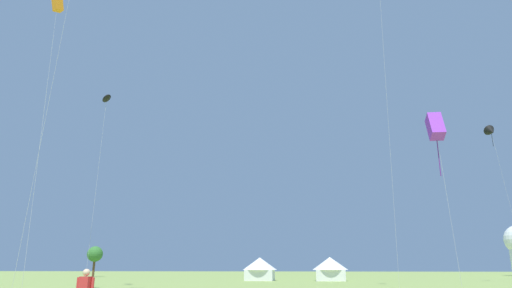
{
  "coord_description": "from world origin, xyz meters",
  "views": [
    {
      "loc": [
        4.91,
        -5.02,
        1.77
      ],
      "look_at": [
        0.0,
        32.0,
        12.14
      ],
      "focal_mm": 31.23,
      "sensor_mm": 36.0,
      "label": 1
    }
  ],
  "objects_px": {
    "kite_black_parafoil": "(107,99)",
    "festival_tent_left": "(260,268)",
    "kite_black_delta": "(491,131)",
    "tree_distant_left": "(95,254)",
    "kite_purple_box": "(435,127)",
    "festival_tent_right": "(330,268)",
    "kite_orange_box": "(57,5)"
  },
  "relations": [
    {
      "from": "kite_purple_box",
      "to": "kite_black_delta",
      "type": "xyz_separation_m",
      "value": [
        14.0,
        25.85,
        6.96
      ]
    },
    {
      "from": "kite_purple_box",
      "to": "festival_tent_right",
      "type": "relative_size",
      "value": 2.7
    },
    {
      "from": "kite_black_parafoil",
      "to": "kite_black_delta",
      "type": "relative_size",
      "value": 0.94
    },
    {
      "from": "kite_orange_box",
      "to": "kite_black_delta",
      "type": "relative_size",
      "value": 1.19
    },
    {
      "from": "kite_black_delta",
      "to": "festival_tent_right",
      "type": "xyz_separation_m",
      "value": [
        -21.35,
        4.47,
        -17.09
      ]
    },
    {
      "from": "festival_tent_left",
      "to": "kite_purple_box",
      "type": "bearing_deg",
      "value": -60.77
    },
    {
      "from": "festival_tent_right",
      "to": "kite_orange_box",
      "type": "bearing_deg",
      "value": -123.38
    },
    {
      "from": "kite_purple_box",
      "to": "kite_black_parafoil",
      "type": "relative_size",
      "value": 0.7
    },
    {
      "from": "kite_purple_box",
      "to": "kite_orange_box",
      "type": "bearing_deg",
      "value": -173.59
    },
    {
      "from": "festival_tent_right",
      "to": "tree_distant_left",
      "type": "distance_m",
      "value": 49.07
    },
    {
      "from": "kite_black_parafoil",
      "to": "tree_distant_left",
      "type": "distance_m",
      "value": 51.3
    },
    {
      "from": "tree_distant_left",
      "to": "kite_black_parafoil",
      "type": "bearing_deg",
      "value": -63.39
    },
    {
      "from": "kite_black_delta",
      "to": "kite_purple_box",
      "type": "bearing_deg",
      "value": -118.44
    },
    {
      "from": "kite_black_parafoil",
      "to": "tree_distant_left",
      "type": "relative_size",
      "value": 3.25
    },
    {
      "from": "kite_orange_box",
      "to": "festival_tent_right",
      "type": "distance_m",
      "value": 45.36
    },
    {
      "from": "festival_tent_left",
      "to": "tree_distant_left",
      "type": "xyz_separation_m",
      "value": [
        -34.83,
        20.65,
        2.49
      ]
    },
    {
      "from": "kite_black_delta",
      "to": "festival_tent_left",
      "type": "bearing_deg",
      "value": 171.79
    },
    {
      "from": "kite_orange_box",
      "to": "kite_purple_box",
      "type": "bearing_deg",
      "value": 6.41
    },
    {
      "from": "festival_tent_right",
      "to": "kite_purple_box",
      "type": "bearing_deg",
      "value": -76.38
    },
    {
      "from": "kite_black_parafoil",
      "to": "tree_distant_left",
      "type": "xyz_separation_m",
      "value": [
        -22.1,
        44.11,
        -14.05
      ]
    },
    {
      "from": "kite_black_parafoil",
      "to": "kite_black_delta",
      "type": "bearing_deg",
      "value": 23.5
    },
    {
      "from": "tree_distant_left",
      "to": "kite_black_delta",
      "type": "bearing_deg",
      "value": -20.89
    },
    {
      "from": "kite_black_parafoil",
      "to": "festival_tent_right",
      "type": "xyz_separation_m",
      "value": [
        22.35,
        23.46,
        -16.52
      ]
    },
    {
      "from": "festival_tent_right",
      "to": "tree_distant_left",
      "type": "height_order",
      "value": "tree_distant_left"
    },
    {
      "from": "kite_purple_box",
      "to": "festival_tent_right",
      "type": "distance_m",
      "value": 32.8
    },
    {
      "from": "kite_purple_box",
      "to": "kite_black_delta",
      "type": "height_order",
      "value": "kite_black_delta"
    },
    {
      "from": "tree_distant_left",
      "to": "festival_tent_right",
      "type": "bearing_deg",
      "value": -24.92
    },
    {
      "from": "festival_tent_left",
      "to": "kite_black_parafoil",
      "type": "bearing_deg",
      "value": -118.48
    },
    {
      "from": "kite_black_parafoil",
      "to": "tree_distant_left",
      "type": "bearing_deg",
      "value": 116.61
    },
    {
      "from": "kite_black_parafoil",
      "to": "festival_tent_right",
      "type": "distance_m",
      "value": 36.37
    },
    {
      "from": "kite_purple_box",
      "to": "kite_black_delta",
      "type": "bearing_deg",
      "value": 61.56
    },
    {
      "from": "kite_black_parafoil",
      "to": "festival_tent_left",
      "type": "height_order",
      "value": "kite_black_parafoil"
    }
  ]
}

